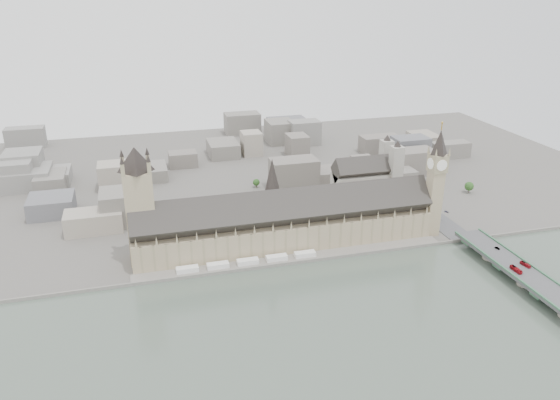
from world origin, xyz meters
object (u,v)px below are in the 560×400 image
object	(u,v)px
red_bus_north	(516,269)
car_approach	(447,212)
westminster_bridge	(519,275)
car_silver	(497,248)
victoria_tower	(139,200)
red_bus_south	(525,265)
elizabeth_tower	(436,176)
palace_of_westminster	(285,223)
westminster_abbey	(367,181)

from	to	relation	value
red_bus_north	car_approach	bearing A→B (deg)	83.39
westminster_bridge	car_silver	size ratio (longest dim) A/B	71.76
victoria_tower	red_bus_south	distance (m)	314.17
elizabeth_tower	car_approach	xyz separation A→B (m)	(28.87, 20.04, -47.12)
palace_of_westminster	car_silver	size ratio (longest dim) A/B	58.51
westminster_bridge	westminster_abbey	distance (m)	190.56
westminster_abbey	car_approach	world-z (taller)	westminster_abbey
victoria_tower	westminster_bridge	world-z (taller)	victoria_tower
palace_of_westminster	red_bus_south	bearing A→B (deg)	-31.62
victoria_tower	car_silver	size ratio (longest dim) A/B	22.08
palace_of_westminster	car_approach	size ratio (longest dim) A/B	53.78
car_silver	westminster_bridge	bearing A→B (deg)	-117.17
car_silver	red_bus_north	bearing A→B (deg)	-125.46
red_bus_north	red_bus_south	xyz separation A→B (m)	(12.71, 5.27, -0.29)
palace_of_westminster	red_bus_north	bearing A→B (deg)	-34.98
elizabeth_tower	car_approach	bearing A→B (deg)	34.77
westminster_abbey	palace_of_westminster	bearing A→B (deg)	-145.83
palace_of_westminster	car_approach	world-z (taller)	palace_of_westminster
elizabeth_tower	car_approach	world-z (taller)	elizabeth_tower
westminster_bridge	red_bus_south	world-z (taller)	red_bus_south
westminster_bridge	westminster_abbey	world-z (taller)	westminster_abbey
palace_of_westminster	red_bus_south	size ratio (longest dim) A/B	27.10
red_bus_south	car_approach	world-z (taller)	red_bus_south
red_bus_south	car_approach	xyz separation A→B (m)	(-2.05, 112.35, -0.65)
elizabeth_tower	car_silver	bearing A→B (deg)	-65.17
palace_of_westminster	elizabeth_tower	xyz separation A→B (m)	(138.00, -11.70, 35.38)
palace_of_westminster	red_bus_north	xyz separation A→B (m)	(156.21, -109.29, -10.80)
car_approach	car_silver	bearing A→B (deg)	-114.10
victoria_tower	westminster_abbey	distance (m)	244.79
westminster_bridge	red_bus_north	bearing A→B (deg)	-160.19
red_bus_north	red_bus_south	bearing A→B (deg)	21.10
red_bus_north	red_bus_south	size ratio (longest dim) A/B	1.21
victoria_tower	red_bus_north	bearing A→B (deg)	-22.56
palace_of_westminster	westminster_bridge	world-z (taller)	palace_of_westminster
victoria_tower	westminster_abbey	size ratio (longest dim) A/B	1.47
westminster_abbey	red_bus_north	size ratio (longest dim) A/B	5.73
palace_of_westminster	westminster_abbey	distance (m)	134.09
red_bus_north	car_silver	world-z (taller)	red_bus_north
westminster_abbey	red_bus_south	xyz separation A→B (m)	(57.99, -179.31, -13.47)
car_approach	westminster_abbey	bearing A→B (deg)	106.34
palace_of_westminster	westminster_bridge	size ratio (longest dim) A/B	0.82
westminster_bridge	westminster_abbey	size ratio (longest dim) A/B	4.78
elizabeth_tower	victoria_tower	world-z (taller)	elizabeth_tower
palace_of_westminster	victoria_tower	xyz separation A→B (m)	(-122.00, 6.30, 32.50)
car_silver	car_approach	distance (m)	80.73
victoria_tower	red_bus_north	size ratio (longest dim) A/B	8.43
car_approach	victoria_tower	bearing A→B (deg)	156.87
palace_of_westminster	red_bus_south	world-z (taller)	palace_of_westminster
palace_of_westminster	red_bus_north	world-z (taller)	palace_of_westminster
red_bus_north	car_approach	xyz separation A→B (m)	(10.66, 117.63, -0.94)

